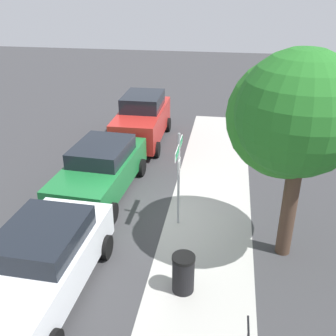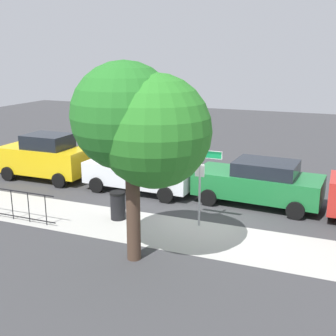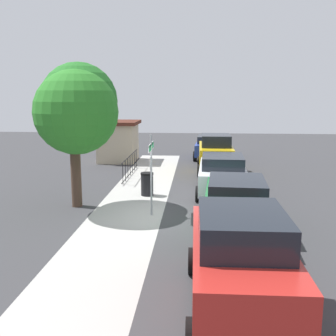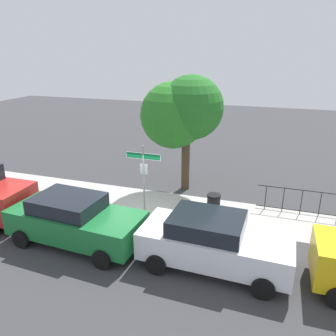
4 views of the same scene
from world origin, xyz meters
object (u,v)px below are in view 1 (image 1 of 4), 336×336
at_px(street_sign, 179,164).
at_px(car_white, 41,263).
at_px(car_red, 142,119).
at_px(trash_bin, 183,273).
at_px(car_green, 101,169).
at_px(shade_tree, 295,117).

xyz_separation_m(street_sign, car_white, (3.37, -2.69, -1.09)).
bearing_deg(car_red, car_white, -1.84).
relative_size(car_white, trash_bin, 4.73).
distance_m(car_red, car_white, 9.60).
bearing_deg(trash_bin, car_red, -161.86).
bearing_deg(trash_bin, car_green, -141.67).
bearing_deg(street_sign, car_red, -158.49).
xyz_separation_m(car_red, car_white, (9.60, -0.23, -0.18)).
bearing_deg(car_green, trash_bin, 41.82).
bearing_deg(car_white, shade_tree, 116.54).
bearing_deg(street_sign, car_green, -116.81).
height_order(street_sign, trash_bin, street_sign).
relative_size(shade_tree, car_white, 1.17).
xyz_separation_m(car_red, car_green, (4.80, -0.38, -0.17)).
distance_m(street_sign, shade_tree, 3.46).
bearing_deg(car_white, trash_bin, 102.34).
xyz_separation_m(car_green, car_white, (4.80, 0.15, -0.01)).
distance_m(car_green, car_white, 4.80).
height_order(street_sign, shade_tree, shade_tree).
xyz_separation_m(street_sign, shade_tree, (0.85, 2.80, 1.84)).
height_order(street_sign, car_green, street_sign).
relative_size(car_green, trash_bin, 4.90).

